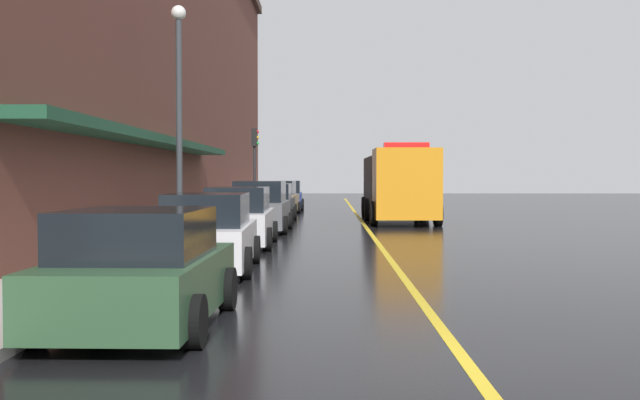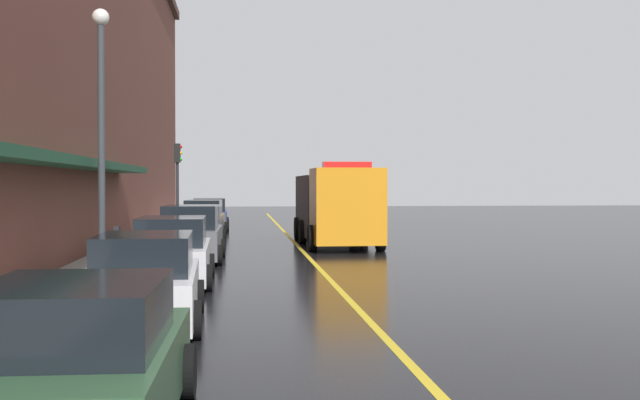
# 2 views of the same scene
# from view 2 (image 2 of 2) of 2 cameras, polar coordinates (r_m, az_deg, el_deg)

# --- Properties ---
(ground_plane) EXTENTS (112.00, 112.00, 0.00)m
(ground_plane) POSITION_cam_2_polar(r_m,az_deg,el_deg) (30.98, -1.64, -3.47)
(ground_plane) COLOR black
(sidewalk_left) EXTENTS (2.40, 70.00, 0.15)m
(sidewalk_left) POSITION_cam_2_polar(r_m,az_deg,el_deg) (31.12, -13.11, -3.35)
(sidewalk_left) COLOR #ADA8A0
(sidewalk_left) RESTS_ON ground
(lane_center_stripe) EXTENTS (0.16, 70.00, 0.01)m
(lane_center_stripe) POSITION_cam_2_polar(r_m,az_deg,el_deg) (30.98, -1.64, -3.47)
(lane_center_stripe) COLOR gold
(lane_center_stripe) RESTS_ON ground
(parked_car_0) EXTENTS (2.18, 4.16, 1.57)m
(parked_car_0) POSITION_cam_2_polar(r_m,az_deg,el_deg) (8.08, -17.69, -11.52)
(parked_car_0) COLOR #2D5133
(parked_car_0) RESTS_ON ground
(parked_car_1) EXTENTS (2.09, 4.39, 1.64)m
(parked_car_1) POSITION_cam_2_polar(r_m,az_deg,el_deg) (13.92, -12.84, -6.03)
(parked_car_1) COLOR silver
(parked_car_1) RESTS_ON ground
(parked_car_2) EXTENTS (2.07, 4.57, 1.70)m
(parked_car_2) POSITION_cam_2_polar(r_m,az_deg,el_deg) (19.52, -10.92, -3.89)
(parked_car_2) COLOR silver
(parked_car_2) RESTS_ON ground
(parked_car_3) EXTENTS (2.15, 4.38, 1.84)m
(parked_car_3) POSITION_cam_2_polar(r_m,az_deg,el_deg) (25.20, -9.57, -2.61)
(parked_car_3) COLOR #595B60
(parked_car_3) RESTS_ON ground
(parked_car_4) EXTENTS (2.01, 4.72, 1.68)m
(parked_car_4) POSITION_cam_2_polar(r_m,az_deg,el_deg) (31.02, -8.92, -2.02)
(parked_car_4) COLOR black
(parked_car_4) RESTS_ON ground
(parked_car_5) EXTENTS (2.16, 4.91, 1.76)m
(parked_car_5) POSITION_cam_2_polar(r_m,az_deg,el_deg) (37.10, -8.63, -1.44)
(parked_car_5) COLOR #A5844C
(parked_car_5) RESTS_ON ground
(parked_car_6) EXTENTS (2.19, 4.71, 1.74)m
(parked_car_6) POSITION_cam_2_polar(r_m,az_deg,el_deg) (42.66, -8.22, -1.11)
(parked_car_6) COLOR navy
(parked_car_6) RESTS_ON ground
(utility_truck) EXTENTS (2.94, 9.28, 3.35)m
(utility_truck) POSITION_cam_2_polar(r_m,az_deg,el_deg) (31.93, 1.14, -0.46)
(utility_truck) COLOR orange
(utility_truck) RESTS_ON ground
(parking_meter_0) EXTENTS (0.14, 0.18, 1.33)m
(parking_meter_0) POSITION_cam_2_polar(r_m,az_deg,el_deg) (19.43, -14.87, -3.15)
(parking_meter_0) COLOR #4C4C51
(parking_meter_0) RESTS_ON sidewalk_left
(parking_meter_1) EXTENTS (0.14, 0.18, 1.33)m
(parking_meter_1) POSITION_cam_2_polar(r_m,az_deg,el_deg) (36.89, -10.67, -1.10)
(parking_meter_1) COLOR #4C4C51
(parking_meter_1) RESTS_ON sidewalk_left
(street_lamp_left) EXTENTS (0.44, 0.44, 6.94)m
(street_lamp_left) POSITION_cam_2_polar(r_m,az_deg,el_deg) (20.91, -15.97, 6.31)
(street_lamp_left) COLOR #33383D
(street_lamp_left) RESTS_ON sidewalk_left
(traffic_light_near) EXTENTS (0.38, 0.36, 4.30)m
(traffic_light_near) POSITION_cam_2_polar(r_m,az_deg,el_deg) (37.15, -10.55, 2.15)
(traffic_light_near) COLOR #232326
(traffic_light_near) RESTS_ON sidewalk_left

